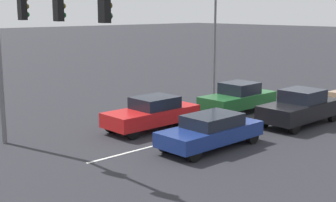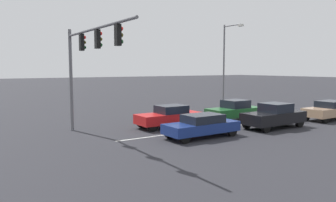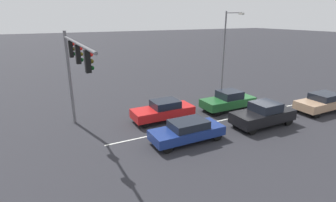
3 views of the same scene
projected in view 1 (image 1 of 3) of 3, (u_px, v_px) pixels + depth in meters
The scene contains 8 objects.
ground_plane at pixel (278, 114), 24.30m from camera, with size 240.00×240.00×0.00m, color #28282D.
lane_stripe_left_divider at pixel (244, 122), 22.37m from camera, with size 0.12×17.75×0.01m, color silver.
car_navy_leftlane_front at pixel (211, 130), 18.17m from camera, with size 1.73×4.50×1.33m.
car_red_midlane_front at pixel (152, 113), 21.02m from camera, with size 1.75×4.49×1.47m.
car_black_leftlane_second at pixel (300, 107), 21.88m from camera, with size 1.84×4.53×1.65m.
car_darkgreen_midlane_second at pixel (238, 98), 24.47m from camera, with size 1.80×4.40×1.58m.
traffic_signal_gantry at pixel (33, 26), 15.94m from camera, with size 9.08×0.37×6.37m.
street_lamp_right_shoulder at pixel (218, 24), 27.61m from camera, with size 2.21×0.24×7.69m.
Camera 1 is at (-13.44, 20.36, 5.32)m, focal length 50.00 mm.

